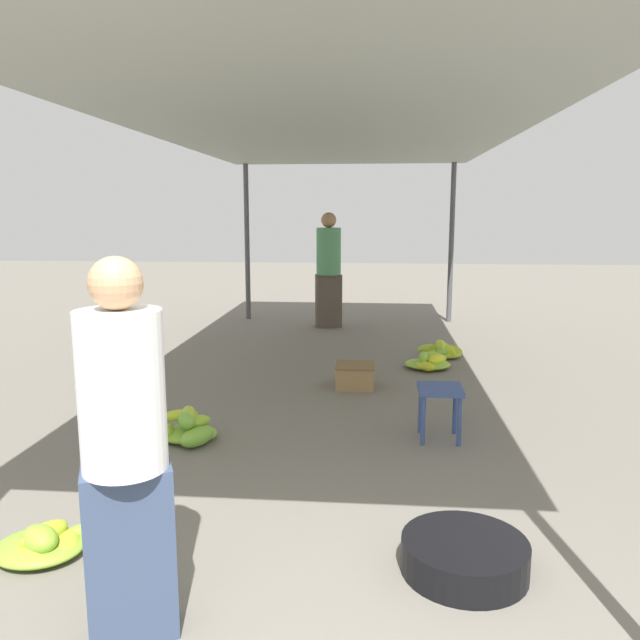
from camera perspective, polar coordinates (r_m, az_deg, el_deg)
The scene contains 12 objects.
canopy_post_back_left at distance 10.36m, azimuth -6.68°, elevation 7.04°, with size 0.08×0.08×2.52m, color #4C4C51.
canopy_post_back_right at distance 10.21m, azimuth 11.92°, elevation 6.85°, with size 0.08×0.08×2.52m, color #4C4C51.
canopy_tarp at distance 6.14m, azimuth 0.90°, elevation 17.19°, with size 3.70×8.51×0.04m, color #9EA399.
vendor_foreground at distance 2.67m, azimuth -17.41°, elevation -11.07°, with size 0.45×0.45×1.60m.
stool at distance 4.96m, azimuth 10.91°, elevation -6.94°, with size 0.34×0.34×0.43m.
basin_black at distance 3.37m, azimuth 13.06°, elevation -20.28°, with size 0.63×0.63×0.17m.
banana_pile_left_0 at distance 5.00m, azimuth -11.98°, elevation -9.75°, with size 0.49×0.52×0.26m.
banana_pile_left_1 at distance 3.71m, azimuth -23.80°, elevation -18.18°, with size 0.50×0.45×0.19m.
banana_pile_right_0 at distance 7.22m, azimuth 9.92°, elevation -3.82°, with size 0.52×0.60×0.21m.
banana_pile_right_1 at distance 7.79m, azimuth 11.17°, elevation -2.81°, with size 0.55×0.49×0.22m.
crate_near at distance 6.36m, azimuth 3.23°, elevation -5.10°, with size 0.39×0.39×0.24m.
shopper_walking_mid at distance 9.55m, azimuth 0.79°, elevation 4.75°, with size 0.45×0.45×1.75m.
Camera 1 is at (0.44, -1.72, 1.76)m, focal length 35.00 mm.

